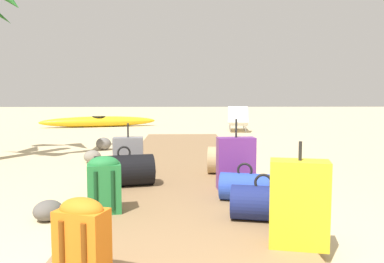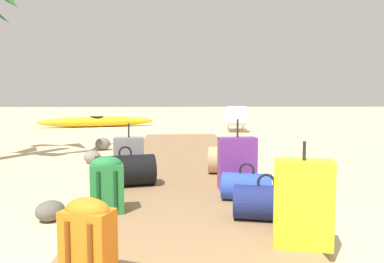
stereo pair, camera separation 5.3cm
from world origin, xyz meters
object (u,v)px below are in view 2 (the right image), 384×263
at_px(suitcase_yellow, 303,204).
at_px(lounge_chair, 236,121).
at_px(duffel_bag_black, 125,171).
at_px(backpack_green, 107,183).
at_px(duffel_bag_blue, 247,187).
at_px(suitcase_grey, 129,156).
at_px(duffel_bag_tan, 227,160).
at_px(suitcase_purple, 237,163).
at_px(kayak, 97,122).
at_px(duffel_bag_navy, 266,203).
at_px(backpack_orange, 88,239).

distance_m(suitcase_yellow, lounge_chair, 9.85).
xyz_separation_m(suitcase_yellow, lounge_chair, (0.93, 9.81, -0.07)).
distance_m(duffel_bag_black, backpack_green, 1.09).
bearing_deg(suitcase_yellow, lounge_chair, 84.61).
xyz_separation_m(suitcase_yellow, backpack_green, (-1.57, 0.88, -0.04)).
xyz_separation_m(duffel_bag_blue, suitcase_grey, (-1.38, 1.34, 0.12)).
bearing_deg(backpack_green, suitcase_yellow, -29.34).
bearing_deg(duffel_bag_tan, suitcase_purple, -89.17).
relative_size(duffel_bag_black, backpack_green, 1.44).
bearing_deg(duffel_bag_black, kayak, 103.23).
relative_size(duffel_bag_black, kayak, 0.19).
bearing_deg(suitcase_purple, duffel_bag_tan, 90.83).
relative_size(suitcase_yellow, duffel_bag_black, 1.01).
distance_m(duffel_bag_black, lounge_chair, 8.22).
xyz_separation_m(suitcase_yellow, suitcase_grey, (-1.57, 2.61, -0.06)).
height_order(suitcase_yellow, kayak, suitcase_yellow).
xyz_separation_m(duffel_bag_navy, suitcase_purple, (-0.08, 1.18, 0.15)).
bearing_deg(duffel_bag_tan, duffel_bag_black, -151.10).
xyz_separation_m(backpack_orange, lounge_chair, (2.36, 10.34, -0.02)).
bearing_deg(suitcase_grey, duffel_bag_tan, 3.61).
bearing_deg(kayak, duffel_bag_tan, -68.10).
relative_size(duffel_bag_blue, suitcase_grey, 0.79).
height_order(suitcase_yellow, duffel_bag_navy, suitcase_yellow).
bearing_deg(suitcase_purple, duffel_bag_blue, -87.51).
bearing_deg(suitcase_purple, kayak, 110.12).
bearing_deg(duffel_bag_navy, duffel_bag_tan, 92.63).
bearing_deg(duffel_bag_blue, duffel_bag_black, 152.58).
height_order(duffel_bag_black, suitcase_grey, suitcase_grey).
relative_size(duffel_bag_navy, backpack_green, 1.14).
height_order(backpack_green, lounge_chair, lounge_chair).
bearing_deg(lounge_chair, duffel_bag_navy, -96.57).
relative_size(duffel_bag_blue, duffel_bag_black, 0.73).
relative_size(duffel_bag_tan, suitcase_purple, 0.67).
height_order(duffel_bag_tan, lounge_chair, lounge_chair).
bearing_deg(lounge_chair, backpack_green, -105.65).
xyz_separation_m(duffel_bag_blue, kayak, (-3.61, 10.31, -0.04)).
bearing_deg(duffel_bag_navy, backpack_orange, -138.61).
bearing_deg(suitcase_yellow, suitcase_purple, 96.87).
xyz_separation_m(duffel_bag_tan, suitcase_grey, (-1.34, -0.08, 0.07)).
bearing_deg(duffel_bag_black, suitcase_purple, -7.63).
distance_m(suitcase_grey, kayak, 9.24).
relative_size(backpack_orange, kayak, 0.13).
height_order(lounge_chair, kayak, lounge_chair).
bearing_deg(duffel_bag_tan, duffel_bag_blue, -88.56).
bearing_deg(lounge_chair, suitcase_yellow, -95.39).
relative_size(duffel_bag_tan, duffel_bag_navy, 0.89).
bearing_deg(backpack_orange, duffel_bag_navy, 41.39).
xyz_separation_m(suitcase_yellow, backpack_orange, (-1.43, -0.53, -0.05)).
bearing_deg(duffel_bag_navy, duffel_bag_blue, 95.20).
height_order(duffel_bag_navy, backpack_green, backpack_green).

